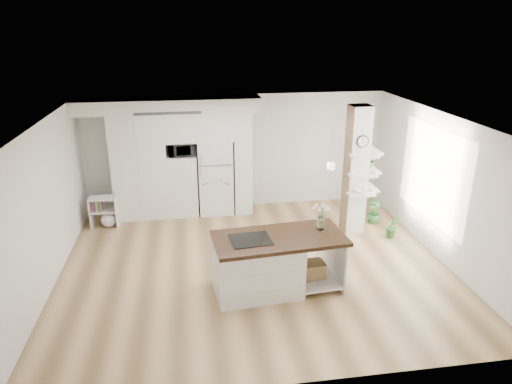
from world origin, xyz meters
TOP-DOWN VIEW (x-y plane):
  - floor at (0.00, 0.00)m, footprint 7.00×6.00m
  - room at (0.00, 0.00)m, footprint 7.04×6.04m
  - cabinet_wall at (-1.45, 2.67)m, footprint 4.00×0.71m
  - refrigerator at (-0.53, 2.68)m, footprint 0.78×0.69m
  - column at (2.38, 1.13)m, footprint 0.69×0.90m
  - window at (3.48, 0.30)m, footprint 0.00×2.40m
  - pendant_light at (1.70, 0.15)m, footprint 0.12×0.12m
  - kitchen_island at (0.03, -0.84)m, footprint 2.22×1.21m
  - bookshelf at (-2.97, 2.17)m, footprint 0.58×0.34m
  - floor_plant_a at (3.00, 0.72)m, footprint 0.33×0.30m
  - floor_plant_b at (2.90, 1.49)m, footprint 0.31×0.31m
  - microwave at (-1.27, 2.62)m, footprint 0.54×0.37m
  - shelf_plant at (2.63, 1.30)m, footprint 0.27×0.23m
  - decor_bowl at (2.30, 0.90)m, footprint 0.22×0.22m

SIDE VIEW (x-z plane):
  - floor at x=0.00m, z-range -0.01..0.01m
  - floor_plant_a at x=3.00m, z-range 0.00..0.50m
  - floor_plant_b at x=2.90m, z-range 0.00..0.51m
  - bookshelf at x=-2.97m, z-range -0.04..0.64m
  - kitchen_island at x=0.03m, z-range -0.27..1.27m
  - refrigerator at x=-0.53m, z-range 0.00..1.75m
  - decor_bowl at x=2.30m, z-range 0.98..1.03m
  - column at x=2.38m, z-range 0.00..2.70m
  - window at x=3.48m, z-range 0.30..2.70m
  - cabinet_wall at x=-1.45m, z-range 0.16..2.86m
  - shelf_plant at x=2.63m, z-range 1.38..1.67m
  - microwave at x=-1.27m, z-range 1.42..1.72m
  - room at x=0.00m, z-range 0.50..3.22m
  - pendant_light at x=1.70m, z-range 2.07..2.17m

